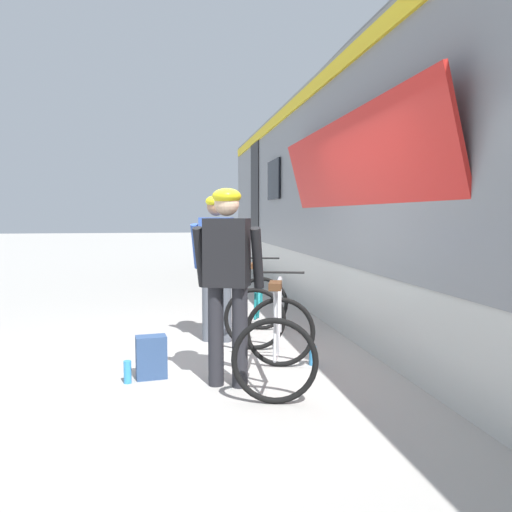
{
  "coord_description": "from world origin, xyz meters",
  "views": [
    {
      "loc": [
        -0.51,
        -5.26,
        1.53
      ],
      "look_at": [
        0.5,
        0.59,
        1.05
      ],
      "focal_mm": 35.71,
      "sensor_mm": 36.0,
      "label": 1
    }
  ],
  "objects_px": {
    "water_bottle_by_the_backpack": "(128,372)",
    "water_bottle_near_the_bikes": "(313,356)",
    "cyclist_near_in_blue": "(217,255)",
    "bicycle_far_silver": "(278,340)",
    "cyclist_far_in_dark": "(228,269)",
    "train_car": "(494,177)",
    "backpack_on_platform": "(151,357)",
    "bicycle_near_teal": "(258,307)"
  },
  "relations": [
    {
      "from": "cyclist_near_in_blue",
      "to": "bicycle_far_silver",
      "type": "height_order",
      "value": "cyclist_near_in_blue"
    },
    {
      "from": "water_bottle_near_the_bikes",
      "to": "cyclist_near_in_blue",
      "type": "bearing_deg",
      "value": 126.86
    },
    {
      "from": "cyclist_far_in_dark",
      "to": "bicycle_near_teal",
      "type": "bearing_deg",
      "value": 71.02
    },
    {
      "from": "bicycle_far_silver",
      "to": "water_bottle_near_the_bikes",
      "type": "distance_m",
      "value": 0.75
    },
    {
      "from": "cyclist_near_in_blue",
      "to": "bicycle_near_teal",
      "type": "distance_m",
      "value": 0.83
    },
    {
      "from": "cyclist_far_in_dark",
      "to": "bicycle_near_teal",
      "type": "height_order",
      "value": "cyclist_far_in_dark"
    },
    {
      "from": "water_bottle_by_the_backpack",
      "to": "cyclist_far_in_dark",
      "type": "bearing_deg",
      "value": -13.92
    },
    {
      "from": "cyclist_far_in_dark",
      "to": "train_car",
      "type": "bearing_deg",
      "value": 15.28
    },
    {
      "from": "cyclist_far_in_dark",
      "to": "water_bottle_near_the_bikes",
      "type": "height_order",
      "value": "cyclist_far_in_dark"
    },
    {
      "from": "bicycle_far_silver",
      "to": "backpack_on_platform",
      "type": "distance_m",
      "value": 1.21
    },
    {
      "from": "cyclist_near_in_blue",
      "to": "bicycle_near_teal",
      "type": "relative_size",
      "value": 1.45
    },
    {
      "from": "cyclist_far_in_dark",
      "to": "bicycle_far_silver",
      "type": "xyz_separation_m",
      "value": [
        0.45,
        -0.02,
        -0.65
      ]
    },
    {
      "from": "bicycle_far_silver",
      "to": "water_bottle_near_the_bikes",
      "type": "bearing_deg",
      "value": 46.31
    },
    {
      "from": "water_bottle_by_the_backpack",
      "to": "water_bottle_near_the_bikes",
      "type": "bearing_deg",
      "value": 8.09
    },
    {
      "from": "train_car",
      "to": "cyclist_far_in_dark",
      "type": "xyz_separation_m",
      "value": [
        -3.15,
        -0.86,
        -0.91
      ]
    },
    {
      "from": "bicycle_far_silver",
      "to": "backpack_on_platform",
      "type": "height_order",
      "value": "bicycle_far_silver"
    },
    {
      "from": "bicycle_near_teal",
      "to": "water_bottle_near_the_bikes",
      "type": "height_order",
      "value": "bicycle_near_teal"
    },
    {
      "from": "cyclist_near_in_blue",
      "to": "cyclist_far_in_dark",
      "type": "xyz_separation_m",
      "value": [
        -0.06,
        -1.64,
        0.0
      ]
    },
    {
      "from": "train_car",
      "to": "cyclist_far_in_dark",
      "type": "distance_m",
      "value": 3.4
    },
    {
      "from": "cyclist_near_in_blue",
      "to": "water_bottle_by_the_backpack",
      "type": "bearing_deg",
      "value": -123.87
    },
    {
      "from": "cyclist_near_in_blue",
      "to": "bicycle_far_silver",
      "type": "relative_size",
      "value": 1.45
    },
    {
      "from": "cyclist_near_in_blue",
      "to": "bicycle_far_silver",
      "type": "bearing_deg",
      "value": -76.66
    },
    {
      "from": "cyclist_far_in_dark",
      "to": "bicycle_far_silver",
      "type": "distance_m",
      "value": 0.79
    },
    {
      "from": "train_car",
      "to": "backpack_on_platform",
      "type": "bearing_deg",
      "value": -172.26
    },
    {
      "from": "cyclist_far_in_dark",
      "to": "backpack_on_platform",
      "type": "relative_size",
      "value": 4.4
    },
    {
      "from": "cyclist_near_in_blue",
      "to": "water_bottle_by_the_backpack",
      "type": "distance_m",
      "value": 1.95
    },
    {
      "from": "water_bottle_by_the_backpack",
      "to": "bicycle_far_silver",
      "type": "bearing_deg",
      "value": -10.09
    },
    {
      "from": "train_car",
      "to": "bicycle_far_silver",
      "type": "relative_size",
      "value": 17.35
    },
    {
      "from": "cyclist_far_in_dark",
      "to": "backpack_on_platform",
      "type": "distance_m",
      "value": 1.15
    },
    {
      "from": "water_bottle_near_the_bikes",
      "to": "cyclist_far_in_dark",
      "type": "bearing_deg",
      "value": -152.54
    },
    {
      "from": "train_car",
      "to": "cyclist_near_in_blue",
      "type": "height_order",
      "value": "train_car"
    },
    {
      "from": "bicycle_near_teal",
      "to": "backpack_on_platform",
      "type": "bearing_deg",
      "value": -133.66
    },
    {
      "from": "backpack_on_platform",
      "to": "water_bottle_by_the_backpack",
      "type": "bearing_deg",
      "value": -158.08
    },
    {
      "from": "train_car",
      "to": "cyclist_near_in_blue",
      "type": "relative_size",
      "value": 11.98
    },
    {
      "from": "cyclist_far_in_dark",
      "to": "bicycle_far_silver",
      "type": "relative_size",
      "value": 1.45
    },
    {
      "from": "bicycle_near_teal",
      "to": "water_bottle_by_the_backpack",
      "type": "relative_size",
      "value": 5.85
    },
    {
      "from": "backpack_on_platform",
      "to": "train_car",
      "type": "bearing_deg",
      "value": 0.27
    },
    {
      "from": "bicycle_near_teal",
      "to": "water_bottle_by_the_backpack",
      "type": "distance_m",
      "value": 2.07
    },
    {
      "from": "water_bottle_near_the_bikes",
      "to": "water_bottle_by_the_backpack",
      "type": "distance_m",
      "value": 1.84
    },
    {
      "from": "bicycle_far_silver",
      "to": "water_bottle_near_the_bikes",
      "type": "xyz_separation_m",
      "value": [
        0.48,
        0.5,
        -0.3
      ]
    },
    {
      "from": "cyclist_near_in_blue",
      "to": "water_bottle_by_the_backpack",
      "type": "relative_size",
      "value": 8.49
    },
    {
      "from": "bicycle_far_silver",
      "to": "bicycle_near_teal",
      "type": "bearing_deg",
      "value": 85.91
    }
  ]
}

